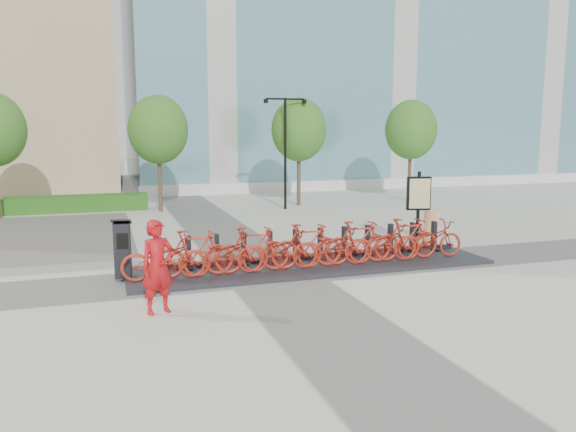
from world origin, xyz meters
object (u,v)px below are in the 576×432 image
object	(u,v)px
bike_0	(164,258)
map_sign	(419,197)
kiosk	(123,249)
worker_red	(158,267)
construction_barrel	(432,225)

from	to	relation	value
bike_0	map_sign	distance (m)	8.35
bike_0	kiosk	world-z (taller)	kiosk
worker_red	construction_barrel	size ratio (longest dim) A/B	1.88
worker_red	kiosk	bearing A→B (deg)	84.47
construction_barrel	worker_red	bearing A→B (deg)	-152.62
worker_red	construction_barrel	bearing A→B (deg)	9.71
bike_0	construction_barrel	xyz separation A→B (m)	(8.89, 2.54, -0.11)
kiosk	bike_0	bearing A→B (deg)	-17.56
bike_0	kiosk	size ratio (longest dim) A/B	1.37
worker_red	bike_0	bearing A→B (deg)	63.89
map_sign	construction_barrel	bearing A→B (deg)	45.60
kiosk	map_sign	distance (m)	9.12
kiosk	construction_barrel	bearing A→B (deg)	21.37
bike_0	construction_barrel	distance (m)	9.25
worker_red	map_sign	distance (m)	9.42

